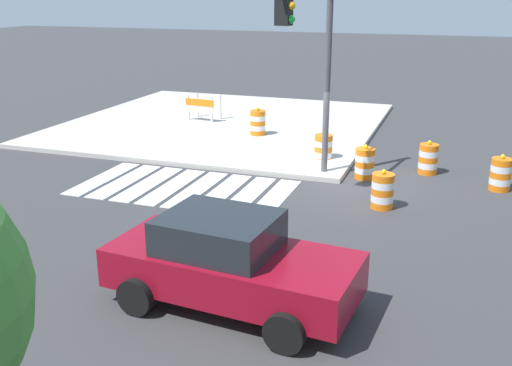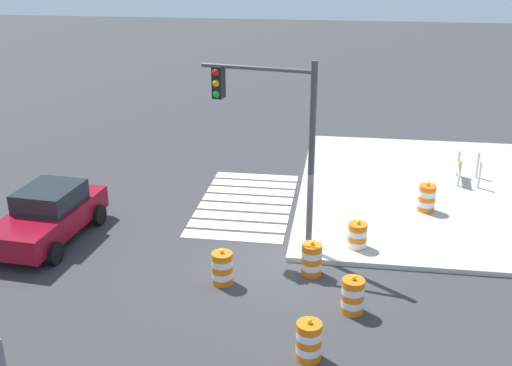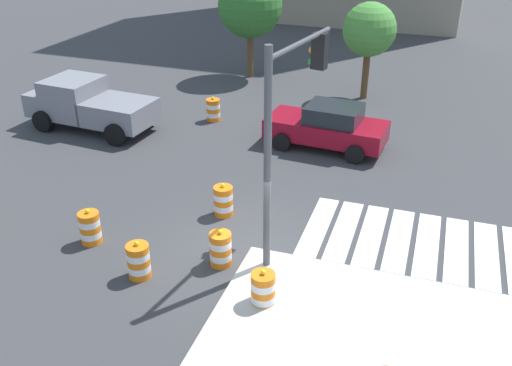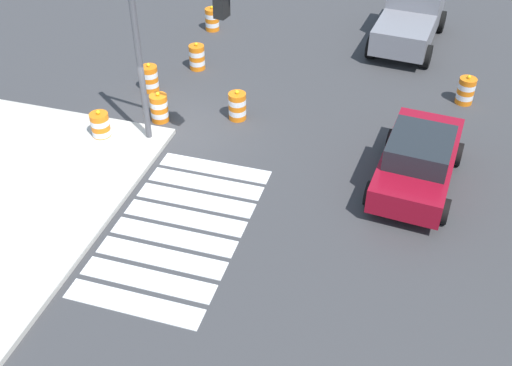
{
  "view_description": "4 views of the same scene",
  "coord_description": "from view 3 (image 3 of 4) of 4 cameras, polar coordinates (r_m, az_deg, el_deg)",
  "views": [
    {
      "loc": [
        -3.04,
        15.87,
        5.27
      ],
      "look_at": [
        1.31,
        3.46,
        0.96
      ],
      "focal_mm": 41.62,
      "sensor_mm": 36.0,
      "label": 1
    },
    {
      "loc": [
        -15.33,
        -1.39,
        8.46
      ],
      "look_at": [
        2.26,
        1.19,
        1.49
      ],
      "focal_mm": 42.76,
      "sensor_mm": 36.0,
      "label": 2
    },
    {
      "loc": [
        4.04,
        -11.78,
        8.55
      ],
      "look_at": [
        -0.39,
        1.54,
        1.21
      ],
      "focal_mm": 40.01,
      "sensor_mm": 36.0,
      "label": 3
    },
    {
      "loc": [
        14.32,
        6.95,
        10.28
      ],
      "look_at": [
        2.5,
        3.36,
        0.66
      ],
      "focal_mm": 42.43,
      "sensor_mm": 36.0,
      "label": 4
    }
  ],
  "objects": [
    {
      "name": "ground_plane",
      "position": [
        15.11,
        -0.45,
        -6.87
      ],
      "size": [
        120.0,
        120.0,
        0.0
      ],
      "primitive_type": "plane",
      "color": "#38383A"
    },
    {
      "name": "crosswalk_stripes",
      "position": [
        16.05,
        15.42,
        -5.69
      ],
      "size": [
        5.85,
        3.2,
        0.02
      ],
      "color": "silver",
      "rests_on": "ground"
    },
    {
      "name": "sports_car",
      "position": [
        20.9,
        7.19,
        5.65
      ],
      "size": [
        4.44,
        2.42,
        1.63
      ],
      "color": "maroon",
      "rests_on": "ground"
    },
    {
      "name": "pickup_truck",
      "position": [
        23.43,
        -16.59,
        7.56
      ],
      "size": [
        5.31,
        2.72,
        1.92
      ],
      "color": "slate",
      "rests_on": "ground"
    },
    {
      "name": "traffic_barrel_near_corner",
      "position": [
        16.53,
        -3.28,
        -1.79
      ],
      "size": [
        0.56,
        0.56,
        1.02
      ],
      "color": "orange",
      "rests_on": "ground"
    },
    {
      "name": "traffic_barrel_crosswalk_end",
      "position": [
        13.07,
        0.71,
        -10.69
      ],
      "size": [
        0.56,
        0.56,
        1.02
      ],
      "color": "orange",
      "rests_on": "ground"
    },
    {
      "name": "traffic_barrel_median_near",
      "position": [
        23.43,
        -4.3,
        7.3
      ],
      "size": [
        0.56,
        0.56,
        1.02
      ],
      "color": "orange",
      "rests_on": "ground"
    },
    {
      "name": "traffic_barrel_median_far",
      "position": [
        15.88,
        -16.26,
        -4.3
      ],
      "size": [
        0.56,
        0.56,
        1.02
      ],
      "color": "orange",
      "rests_on": "ground"
    },
    {
      "name": "traffic_barrel_far_curb",
      "position": [
        14.27,
        -11.65,
        -7.63
      ],
      "size": [
        0.56,
        0.56,
        1.02
      ],
      "color": "orange",
      "rests_on": "ground"
    },
    {
      "name": "traffic_barrel_opposite_curb",
      "position": [
        14.43,
        -3.56,
        -6.59
      ],
      "size": [
        0.56,
        0.56,
        1.02
      ],
      "color": "orange",
      "rests_on": "ground"
    },
    {
      "name": "traffic_light_pole",
      "position": [
        13.54,
        3.43,
        7.51
      ],
      "size": [
        0.8,
        3.25,
        5.5
      ],
      "color": "#4C4C51",
      "rests_on": "sidewalk_corner"
    },
    {
      "name": "street_tree_streetside_near",
      "position": [
        25.79,
        11.27,
        14.76
      ],
      "size": [
        2.31,
        2.31,
        4.23
      ],
      "color": "brown",
      "rests_on": "ground"
    },
    {
      "name": "street_tree_streetside_mid",
      "position": [
        28.44,
        -0.6,
        17.32
      ],
      "size": [
        3.09,
        3.09,
        5.03
      ],
      "color": "brown",
      "rests_on": "ground"
    }
  ]
}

